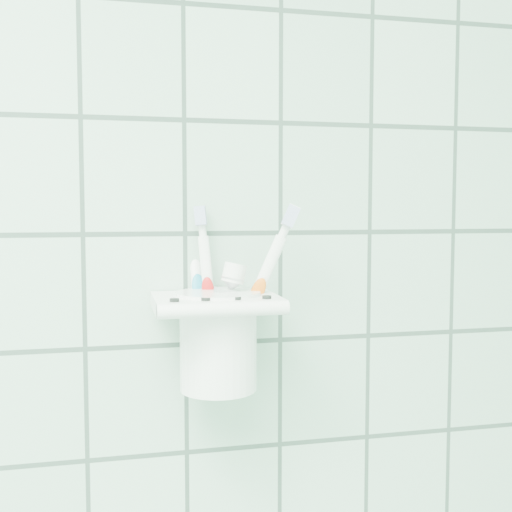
{
  "coord_description": "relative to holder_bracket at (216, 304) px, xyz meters",
  "views": [
    {
      "loc": [
        0.55,
        0.52,
        1.4
      ],
      "look_at": [
        0.69,
        1.1,
        1.35
      ],
      "focal_mm": 45.0,
      "sensor_mm": 36.0,
      "label": 1
    }
  ],
  "objects": [
    {
      "name": "cup",
      "position": [
        0.0,
        0.0,
        -0.03
      ],
      "size": [
        0.09,
        0.09,
        0.1
      ],
      "color": "white",
      "rests_on": "holder_bracket"
    },
    {
      "name": "toothbrush_orange",
      "position": [
        0.01,
        0.02,
        0.02
      ],
      "size": [
        0.08,
        0.03,
        0.19
      ],
      "rotation": [
        -0.03,
        0.41,
        -0.28
      ],
      "color": "white",
      "rests_on": "cup"
    },
    {
      "name": "holder_bracket",
      "position": [
        0.0,
        0.0,
        0.0
      ],
      "size": [
        0.12,
        0.1,
        0.04
      ],
      "color": "white",
      "rests_on": "wall_back"
    },
    {
      "name": "toothbrush_blue",
      "position": [
        -0.01,
        0.0,
        0.02
      ],
      "size": [
        0.02,
        0.08,
        0.19
      ],
      "rotation": [
        -0.4,
        0.02,
        0.08
      ],
      "color": "white",
      "rests_on": "cup"
    },
    {
      "name": "toothpaste_tube",
      "position": [
        -0.01,
        -0.0,
        -0.01
      ],
      "size": [
        0.05,
        0.03,
        0.13
      ],
      "rotation": [
        -0.01,
        0.23,
        0.17
      ],
      "color": "silver",
      "rests_on": "cup"
    },
    {
      "name": "toothbrush_pink",
      "position": [
        0.0,
        0.02,
        0.01
      ],
      "size": [
        0.03,
        0.03,
        0.18
      ],
      "rotation": [
        -0.1,
        -0.11,
        -0.26
      ],
      "color": "white",
      "rests_on": "cup"
    }
  ]
}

